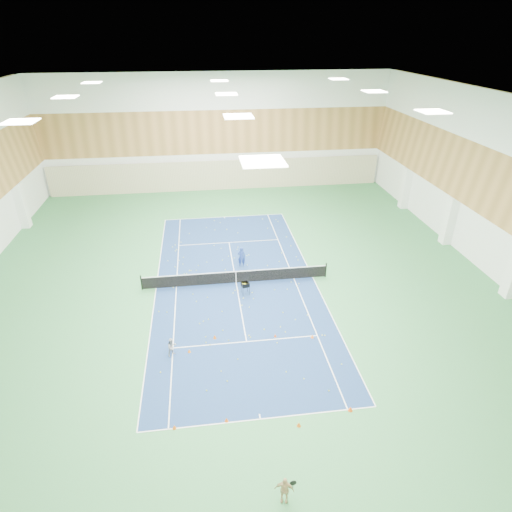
# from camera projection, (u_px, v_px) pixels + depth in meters

# --- Properties ---
(ground) EXTENTS (40.00, 40.00, 0.00)m
(ground) POSITION_uv_depth(u_px,v_px,m) (236.00, 283.00, 29.79)
(ground) COLOR #327641
(ground) RESTS_ON ground
(room_shell) EXTENTS (36.00, 40.00, 12.00)m
(room_shell) POSITION_uv_depth(u_px,v_px,m) (234.00, 202.00, 26.96)
(room_shell) COLOR white
(room_shell) RESTS_ON ground
(wood_cladding) EXTENTS (36.00, 40.00, 8.00)m
(wood_cladding) POSITION_uv_depth(u_px,v_px,m) (233.00, 171.00, 26.02)
(wood_cladding) COLOR #AD7940
(wood_cladding) RESTS_ON room_shell
(ceiling_light_grid) EXTENTS (21.40, 25.40, 0.06)m
(ceiling_light_grid) POSITION_uv_depth(u_px,v_px,m) (232.00, 104.00, 24.17)
(ceiling_light_grid) COLOR white
(ceiling_light_grid) RESTS_ON room_shell
(court_surface) EXTENTS (10.97, 23.77, 0.01)m
(court_surface) POSITION_uv_depth(u_px,v_px,m) (236.00, 283.00, 29.79)
(court_surface) COLOR navy
(court_surface) RESTS_ON ground
(tennis_balls_scatter) EXTENTS (10.57, 22.77, 0.07)m
(tennis_balls_scatter) POSITION_uv_depth(u_px,v_px,m) (236.00, 282.00, 29.77)
(tennis_balls_scatter) COLOR yellow
(tennis_balls_scatter) RESTS_ON ground
(tennis_net) EXTENTS (12.80, 0.10, 1.10)m
(tennis_net) POSITION_uv_depth(u_px,v_px,m) (236.00, 276.00, 29.53)
(tennis_net) COLOR black
(tennis_net) RESTS_ON ground
(back_curtain) EXTENTS (35.40, 0.16, 3.20)m
(back_curtain) POSITION_uv_depth(u_px,v_px,m) (219.00, 175.00, 46.30)
(back_curtain) COLOR #C6B793
(back_curtain) RESTS_ON ground
(coach) EXTENTS (0.59, 0.40, 1.57)m
(coach) POSITION_uv_depth(u_px,v_px,m) (241.00, 257.00, 31.56)
(coach) COLOR navy
(coach) RESTS_ON ground
(child_court) EXTENTS (0.67, 0.64, 1.09)m
(child_court) POSITION_uv_depth(u_px,v_px,m) (172.00, 347.00, 22.98)
(child_court) COLOR #9A9AA3
(child_court) RESTS_ON ground
(child_apron) EXTENTS (0.79, 0.49, 1.25)m
(child_apron) POSITION_uv_depth(u_px,v_px,m) (284.00, 490.00, 15.79)
(child_apron) COLOR tan
(child_apron) RESTS_ON ground
(ball_cart) EXTENTS (0.60, 0.60, 0.90)m
(ball_cart) POSITION_uv_depth(u_px,v_px,m) (245.00, 288.00, 28.35)
(ball_cart) COLOR black
(ball_cart) RESTS_ON ground
(cone_svc_a) EXTENTS (0.19, 0.19, 0.20)m
(cone_svc_a) POSITION_uv_depth(u_px,v_px,m) (189.00, 351.00, 23.36)
(cone_svc_a) COLOR orange
(cone_svc_a) RESTS_ON ground
(cone_svc_b) EXTENTS (0.21, 0.21, 0.23)m
(cone_svc_b) POSITION_uv_depth(u_px,v_px,m) (215.00, 337.00, 24.41)
(cone_svc_b) COLOR #E25D0B
(cone_svc_b) RESTS_ON ground
(cone_svc_c) EXTENTS (0.17, 0.17, 0.19)m
(cone_svc_c) POSITION_uv_depth(u_px,v_px,m) (275.00, 335.00, 24.55)
(cone_svc_c) COLOR #E64B0C
(cone_svc_c) RESTS_ON ground
(cone_svc_d) EXTENTS (0.19, 0.19, 0.21)m
(cone_svc_d) POSITION_uv_depth(u_px,v_px,m) (312.00, 336.00, 24.46)
(cone_svc_d) COLOR #FF610D
(cone_svc_d) RESTS_ON ground
(cone_base_a) EXTENTS (0.18, 0.18, 0.20)m
(cone_base_a) POSITION_uv_depth(u_px,v_px,m) (174.00, 427.00, 18.91)
(cone_base_a) COLOR #E15A0B
(cone_base_a) RESTS_ON ground
(cone_base_b) EXTENTS (0.19, 0.19, 0.21)m
(cone_base_b) POSITION_uv_depth(u_px,v_px,m) (226.00, 420.00, 19.25)
(cone_base_b) COLOR #E8510C
(cone_base_b) RESTS_ON ground
(cone_base_c) EXTENTS (0.20, 0.20, 0.21)m
(cone_base_c) POSITION_uv_depth(u_px,v_px,m) (299.00, 424.00, 19.02)
(cone_base_c) COLOR #E7570C
(cone_base_c) RESTS_ON ground
(cone_base_d) EXTENTS (0.22, 0.22, 0.24)m
(cone_base_d) POSITION_uv_depth(u_px,v_px,m) (351.00, 409.00, 19.78)
(cone_base_d) COLOR #FF4E0D
(cone_base_d) RESTS_ON ground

